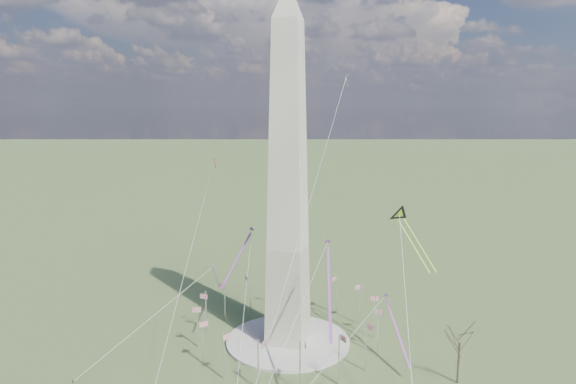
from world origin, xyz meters
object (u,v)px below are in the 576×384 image
(kite_delta_black, at_px, (402,218))
(person_west, at_px, (73,384))
(tree_near, at_px, (460,340))
(washington_monument, at_px, (288,180))

(kite_delta_black, bearing_deg, person_west, -6.95)
(tree_near, height_order, person_west, tree_near)
(person_west, bearing_deg, tree_near, -147.47)
(person_west, bearing_deg, washington_monument, -124.13)
(tree_near, bearing_deg, kite_delta_black, 136.98)
(person_west, relative_size, kite_delta_black, 0.11)
(tree_near, xyz_separation_m, person_west, (-90.94, -28.52, -10.43))
(washington_monument, bearing_deg, person_west, -139.25)
(kite_delta_black, bearing_deg, tree_near, 99.91)
(tree_near, height_order, kite_delta_black, kite_delta_black)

